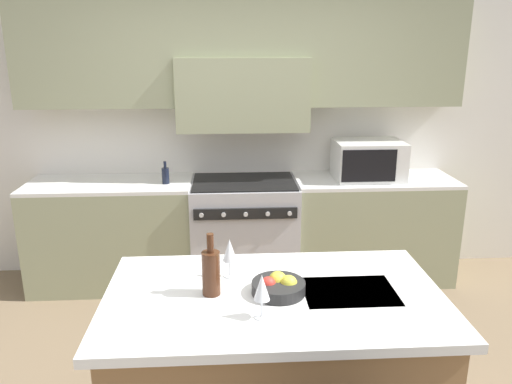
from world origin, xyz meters
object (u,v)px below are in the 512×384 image
(microwave, at_px, (368,160))
(wine_glass_near, at_px, (262,289))
(range_stove, at_px, (244,232))
(wine_bottle, at_px, (211,272))
(oil_bottle_on_counter, at_px, (166,175))
(wine_glass_far, at_px, (230,251))
(fruit_bowl, at_px, (279,286))

(microwave, height_order, wine_glass_near, microwave)
(range_stove, height_order, wine_bottle, wine_bottle)
(wine_glass_near, distance_m, oil_bottle_on_counter, 2.26)
(range_stove, xyz_separation_m, oil_bottle_on_counter, (-0.66, -0.04, 0.54))
(wine_glass_near, relative_size, oil_bottle_on_counter, 1.06)
(wine_bottle, height_order, oil_bottle_on_counter, wine_bottle)
(range_stove, xyz_separation_m, wine_glass_far, (-0.14, -1.80, 0.59))
(wine_glass_near, height_order, fruit_bowl, wine_glass_near)
(wine_glass_far, bearing_deg, wine_bottle, -116.02)
(range_stove, xyz_separation_m, fruit_bowl, (0.09, -1.99, 0.49))
(wine_glass_far, bearing_deg, wine_glass_near, -72.03)
(microwave, height_order, oil_bottle_on_counter, microwave)
(microwave, bearing_deg, wine_glass_near, -115.90)
(range_stove, distance_m, microwave, 1.25)
(wine_bottle, distance_m, oil_bottle_on_counter, 1.99)
(microwave, xyz_separation_m, oil_bottle_on_counter, (-1.73, -0.06, -0.09))
(microwave, bearing_deg, wine_bottle, -123.09)
(range_stove, relative_size, wine_bottle, 3.06)
(wine_glass_far, relative_size, oil_bottle_on_counter, 1.06)
(wine_bottle, height_order, wine_glass_far, wine_bottle)
(range_stove, xyz_separation_m, microwave, (1.07, 0.02, 0.63))
(microwave, distance_m, wine_glass_far, 2.19)
(microwave, distance_m, oil_bottle_on_counter, 1.73)
(wine_glass_near, bearing_deg, range_stove, 89.84)
(range_stove, height_order, oil_bottle_on_counter, oil_bottle_on_counter)
(oil_bottle_on_counter, bearing_deg, wine_bottle, -77.51)
(range_stove, height_order, wine_glass_far, wine_glass_far)
(range_stove, xyz_separation_m, wine_bottle, (-0.23, -1.98, 0.57))
(wine_glass_far, bearing_deg, fruit_bowl, -39.35)
(wine_bottle, relative_size, fruit_bowl, 1.19)
(wine_glass_near, bearing_deg, fruit_bowl, 66.36)
(fruit_bowl, bearing_deg, wine_glass_far, 140.65)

